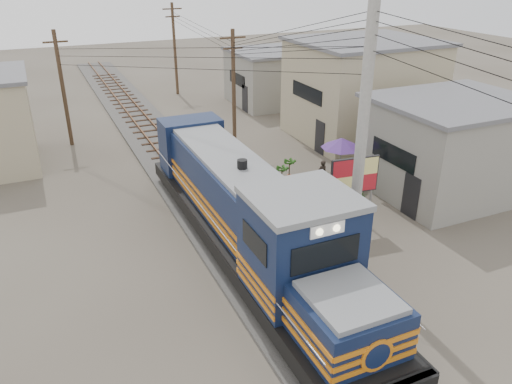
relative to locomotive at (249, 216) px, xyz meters
name	(u,v)px	position (x,y,z in m)	size (l,w,h in m)	color
ground	(264,274)	(0.00, -1.30, -1.84)	(120.00, 120.00, 0.00)	#473F35
ballast	(185,176)	(0.00, 8.70, -1.76)	(3.60, 70.00, 0.16)	#595651
track	(185,173)	(0.00, 8.70, -1.58)	(1.15, 70.00, 0.12)	#51331E
locomotive	(249,216)	(0.00, 0.00, 0.00)	(3.16, 17.24, 4.27)	black
utility_pole_main	(362,138)	(3.50, -1.80, 3.16)	(0.40, 0.40, 10.00)	#9E9B93
wooden_pole_mid	(234,86)	(4.50, 12.70, 1.84)	(1.60, 0.24, 7.00)	#4C3826
wooden_pole_far	(175,48)	(4.80, 26.70, 2.09)	(1.60, 0.24, 7.50)	#4C3826
wooden_pole_left	(63,87)	(-5.00, 16.70, 1.84)	(1.60, 0.24, 7.00)	#4C3826
power_lines	(182,35)	(-0.14, 7.19, 5.72)	(9.65, 19.00, 3.30)	black
shophouse_front	(451,146)	(11.50, 1.70, 0.52)	(7.35, 6.30, 4.70)	gray
shophouse_mid	(362,89)	(12.50, 10.70, 1.27)	(8.40, 7.35, 6.20)	tan
shophouse_back	(272,77)	(11.00, 20.70, 0.27)	(6.30, 6.30, 4.20)	gray
billboard	(354,177)	(4.87, 0.27, 0.60)	(2.15, 0.35, 3.32)	#99999E
market_umbrella	(342,143)	(7.36, 4.99, 0.22)	(2.47, 2.47, 2.35)	black
vendor	(322,174)	(6.01, 4.57, -1.10)	(0.54, 0.35, 1.48)	black
plant_nursery	(325,188)	(5.61, 3.54, -1.37)	(3.37, 3.03, 1.12)	#255418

